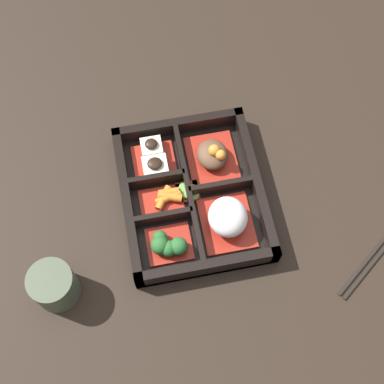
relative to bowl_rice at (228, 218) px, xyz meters
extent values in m
plane|color=black|center=(-0.06, -0.04, -0.03)|extent=(3.00, 3.00, 0.00)
cube|color=black|center=(-0.06, -0.04, -0.03)|extent=(0.26, 0.22, 0.01)
cube|color=black|center=(-0.06, -0.15, -0.01)|extent=(0.26, 0.01, 0.04)
cube|color=black|center=(-0.06, 0.06, -0.01)|extent=(0.26, 0.01, 0.04)
cube|color=black|center=(-0.18, -0.04, -0.01)|extent=(0.01, 0.22, 0.04)
cube|color=black|center=(0.07, -0.04, -0.01)|extent=(0.01, 0.22, 0.04)
cube|color=black|center=(-0.06, -0.05, -0.01)|extent=(0.24, 0.01, 0.04)
cube|color=black|center=(-0.09, -0.10, -0.01)|extent=(0.01, 0.09, 0.04)
cube|color=black|center=(-0.02, -0.10, -0.01)|extent=(0.01, 0.09, 0.04)
cube|color=black|center=(-0.06, 0.00, -0.01)|extent=(0.01, 0.10, 0.04)
cube|color=maroon|center=(-0.12, 0.00, -0.02)|extent=(0.10, 0.08, 0.01)
ellipsoid|color=brown|center=(-0.12, 0.00, -0.01)|extent=(0.06, 0.05, 0.03)
sphere|color=orange|center=(-0.10, 0.01, 0.01)|extent=(0.02, 0.02, 0.02)
sphere|color=orange|center=(-0.11, 0.00, 0.01)|extent=(0.02, 0.02, 0.02)
cube|color=maroon|center=(0.00, 0.00, -0.02)|extent=(0.10, 0.08, 0.01)
ellipsoid|color=silver|center=(0.00, 0.00, 0.00)|extent=(0.07, 0.06, 0.05)
cube|color=maroon|center=(-0.13, -0.09, -0.02)|extent=(0.06, 0.07, 0.01)
cube|color=beige|center=(-0.15, -0.09, -0.01)|extent=(0.03, 0.03, 0.02)
ellipsoid|color=black|center=(-0.15, -0.09, 0.00)|extent=(0.02, 0.02, 0.01)
cube|color=beige|center=(-0.11, -0.09, -0.01)|extent=(0.04, 0.04, 0.02)
ellipsoid|color=black|center=(-0.11, -0.09, 0.01)|extent=(0.02, 0.02, 0.01)
cube|color=maroon|center=(-0.06, -0.09, -0.02)|extent=(0.05, 0.07, 0.01)
cylinder|color=orange|center=(-0.06, -0.09, -0.01)|extent=(0.04, 0.03, 0.01)
cylinder|color=orange|center=(-0.06, -0.08, -0.01)|extent=(0.02, 0.03, 0.01)
cylinder|color=orange|center=(-0.06, -0.08, -0.01)|extent=(0.02, 0.04, 0.01)
cylinder|color=orange|center=(-0.06, -0.08, -0.01)|extent=(0.02, 0.03, 0.01)
cylinder|color=orange|center=(-0.06, -0.08, -0.01)|extent=(0.03, 0.04, 0.01)
cube|color=maroon|center=(0.02, -0.09, -0.02)|extent=(0.06, 0.07, 0.01)
sphere|color=#265B28|center=(0.01, -0.11, -0.01)|extent=(0.02, 0.02, 0.02)
sphere|color=#265B28|center=(0.02, -0.11, -0.01)|extent=(0.03, 0.03, 0.03)
sphere|color=#265B28|center=(0.03, -0.08, -0.01)|extent=(0.03, 0.03, 0.03)
sphere|color=#265B28|center=(0.03, -0.10, -0.01)|extent=(0.03, 0.03, 0.03)
cube|color=maroon|center=(-0.07, -0.05, -0.02)|extent=(0.04, 0.04, 0.01)
cylinder|color=#75A84C|center=(-0.06, -0.05, -0.02)|extent=(0.02, 0.02, 0.01)
cylinder|color=#75A84C|center=(-0.06, -0.05, -0.02)|extent=(0.02, 0.02, 0.01)
cylinder|color=#75A84C|center=(-0.07, -0.05, -0.02)|extent=(0.02, 0.02, 0.01)
cylinder|color=#75A84C|center=(-0.06, -0.05, -0.02)|extent=(0.02, 0.02, 0.00)
cylinder|color=#424C38|center=(0.05, -0.27, 0.00)|extent=(0.07, 0.07, 0.07)
cylinder|color=#597A38|center=(0.05, -0.27, 0.03)|extent=(0.05, 0.05, 0.01)
cylinder|color=black|center=(0.07, 0.24, -0.03)|extent=(0.15, 0.19, 0.01)
camera|label=1|loc=(0.29, -0.11, 0.76)|focal=50.00mm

